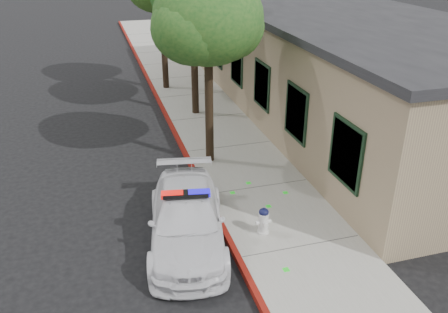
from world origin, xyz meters
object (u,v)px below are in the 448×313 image
at_px(fire_hydrant, 264,220).
at_px(street_tree_near, 208,23).
at_px(clapboard_building, 325,60).
at_px(police_car, 187,219).

xyz_separation_m(fire_hydrant, street_tree_near, (-0.22, 4.35, 4.07)).
bearing_deg(clapboard_building, police_car, -134.09).
distance_m(clapboard_building, fire_hydrant, 10.16).
distance_m(clapboard_building, street_tree_near, 7.52).
height_order(police_car, street_tree_near, street_tree_near).
relative_size(police_car, street_tree_near, 0.79).
bearing_deg(street_tree_near, fire_hydrant, -87.05).
distance_m(police_car, fire_hydrant, 1.90).
xyz_separation_m(police_car, fire_hydrant, (1.85, -0.38, -0.14)).
relative_size(police_car, fire_hydrant, 6.62).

